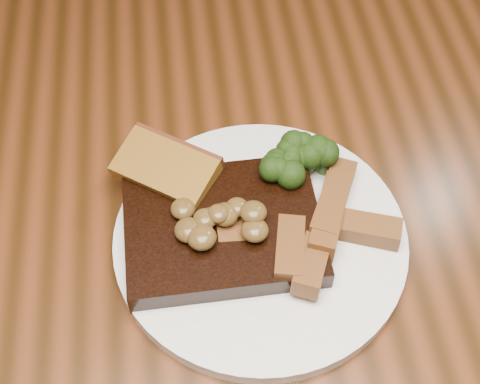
{
  "coord_description": "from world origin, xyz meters",
  "views": [
    {
      "loc": [
        -0.03,
        -0.38,
        1.31
      ],
      "look_at": [
        0.02,
        -0.0,
        0.78
      ],
      "focal_mm": 50.0,
      "sensor_mm": 36.0,
      "label": 1
    }
  ],
  "objects_px": {
    "dining_table": "(225,255)",
    "potato_wedges": "(315,211)",
    "steak": "(223,229)",
    "chair_far": "(204,10)",
    "plate": "(260,240)",
    "garlic_bread": "(167,181)"
  },
  "relations": [
    {
      "from": "plate",
      "to": "potato_wedges",
      "type": "xyz_separation_m",
      "value": [
        0.06,
        0.02,
        0.02
      ]
    },
    {
      "from": "chair_far",
      "to": "potato_wedges",
      "type": "xyz_separation_m",
      "value": [
        0.06,
        -0.68,
        0.3
      ]
    },
    {
      "from": "plate",
      "to": "potato_wedges",
      "type": "bearing_deg",
      "value": 15.76
    },
    {
      "from": "plate",
      "to": "steak",
      "type": "bearing_deg",
      "value": 172.41
    },
    {
      "from": "steak",
      "to": "chair_far",
      "type": "bearing_deg",
      "value": 86.72
    },
    {
      "from": "dining_table",
      "to": "steak",
      "type": "height_order",
      "value": "steak"
    },
    {
      "from": "steak",
      "to": "dining_table",
      "type": "bearing_deg",
      "value": 82.81
    },
    {
      "from": "garlic_bread",
      "to": "potato_wedges",
      "type": "xyz_separation_m",
      "value": [
        0.14,
        -0.05,
        0.0
      ]
    },
    {
      "from": "plate",
      "to": "garlic_bread",
      "type": "relative_size",
      "value": 2.89
    },
    {
      "from": "dining_table",
      "to": "garlic_bread",
      "type": "height_order",
      "value": "garlic_bread"
    },
    {
      "from": "chair_far",
      "to": "potato_wedges",
      "type": "height_order",
      "value": "chair_far"
    },
    {
      "from": "steak",
      "to": "potato_wedges",
      "type": "distance_m",
      "value": 0.09
    },
    {
      "from": "dining_table",
      "to": "plate",
      "type": "bearing_deg",
      "value": -56.17
    },
    {
      "from": "dining_table",
      "to": "garlic_bread",
      "type": "xyz_separation_m",
      "value": [
        -0.05,
        0.02,
        0.12
      ]
    },
    {
      "from": "plate",
      "to": "potato_wedges",
      "type": "distance_m",
      "value": 0.06
    },
    {
      "from": "steak",
      "to": "garlic_bread",
      "type": "distance_m",
      "value": 0.08
    },
    {
      "from": "garlic_bread",
      "to": "chair_far",
      "type": "bearing_deg",
      "value": 117.5
    },
    {
      "from": "chair_far",
      "to": "garlic_bread",
      "type": "distance_m",
      "value": 0.7
    },
    {
      "from": "steak",
      "to": "garlic_bread",
      "type": "relative_size",
      "value": 1.88
    },
    {
      "from": "potato_wedges",
      "to": "dining_table",
      "type": "bearing_deg",
      "value": 160.49
    },
    {
      "from": "dining_table",
      "to": "potato_wedges",
      "type": "height_order",
      "value": "potato_wedges"
    },
    {
      "from": "plate",
      "to": "garlic_bread",
      "type": "bearing_deg",
      "value": 140.39
    }
  ]
}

